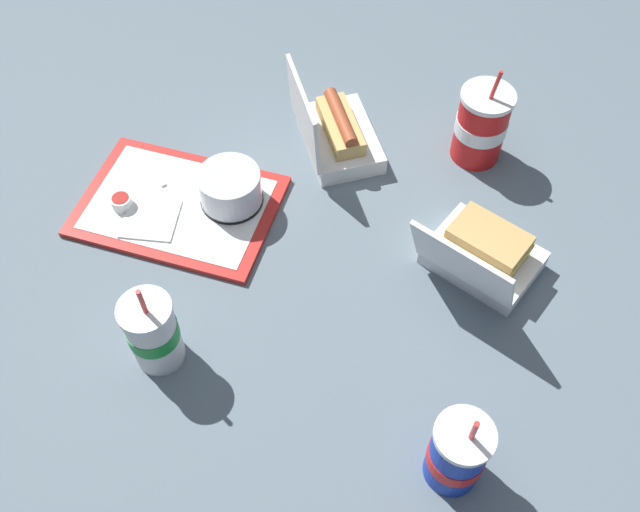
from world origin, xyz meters
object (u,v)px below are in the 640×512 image
ketchup_cup (121,202)px  soda_cup_corner (481,125)px  soda_cup_back (457,453)px  soda_cup_right (153,332)px  cake_container (230,189)px  plastic_fork (150,169)px  food_tray (178,206)px  clamshell_hotdog_front (336,132)px  clamshell_sandwich_center (482,254)px

ketchup_cup → soda_cup_corner: soda_cup_corner is taller
soda_cup_back → ketchup_cup: bearing=149.1°
ketchup_cup → soda_cup_right: soda_cup_right is taller
cake_container → ketchup_cup: size_ratio=3.01×
ketchup_cup → soda_cup_corner: (0.65, 0.27, 0.05)m
plastic_fork → soda_cup_right: size_ratio=0.53×
cake_container → soda_cup_right: (-0.04, -0.34, 0.03)m
food_tray → plastic_fork: bearing=137.7°
soda_cup_right → soda_cup_back: 0.50m
ketchup_cup → cake_container: bearing=14.3°
food_tray → plastic_fork: 0.11m
ketchup_cup → soda_cup_right: size_ratio=0.19×
food_tray → soda_cup_corner: size_ratio=1.82×
food_tray → clamshell_hotdog_front: clamshell_hotdog_front is taller
clamshell_sandwich_center → cake_container: bearing=172.5°
clamshell_sandwich_center → soda_cup_corner: 0.29m
plastic_fork → clamshell_hotdog_front: 0.38m
soda_cup_back → food_tray: bearing=143.0°
food_tray → soda_cup_back: (0.55, -0.42, 0.07)m
food_tray → soda_cup_right: soda_cup_right is taller
ketchup_cup → clamshell_sandwich_center: bearing=-0.9°
cake_container → soda_cup_right: soda_cup_right is taller
soda_cup_right → ketchup_cup: bearing=120.3°
food_tray → cake_container: bearing=15.0°
cake_container → clamshell_sandwich_center: (0.47, -0.06, -0.00)m
clamshell_sandwich_center → soda_cup_right: size_ratio=1.24×
clamshell_sandwich_center → soda_cup_back: (-0.02, -0.38, 0.03)m
plastic_fork → soda_cup_back: size_ratio=0.53×
ketchup_cup → clamshell_hotdog_front: size_ratio=0.16×
plastic_fork → soda_cup_corner: bearing=56.3°
soda_cup_corner → soda_cup_right: 0.74m
food_tray → cake_container: 0.11m
soda_cup_corner → clamshell_hotdog_front: bearing=-173.5°
plastic_fork → soda_cup_right: (0.15, -0.38, 0.06)m
ketchup_cup → soda_cup_back: (0.65, -0.39, 0.05)m
food_tray → clamshell_sandwich_center: size_ratio=1.54×
cake_container → plastic_fork: 0.19m
plastic_fork → clamshell_sandwich_center: clamshell_sandwich_center is taller
soda_cup_right → soda_cup_back: soda_cup_right is taller
ketchup_cup → clamshell_sandwich_center: 0.68m
soda_cup_back → soda_cup_right: bearing=167.5°
clamshell_hotdog_front → soda_cup_corner: 0.29m
cake_container → soda_cup_corner: size_ratio=0.55×
soda_cup_right → food_tray: bearing=101.8°
ketchup_cup → plastic_fork: (0.02, 0.10, -0.01)m
food_tray → soda_cup_right: 0.32m
soda_cup_right → plastic_fork: bearing=110.8°
soda_cup_corner → soda_cup_back: soda_cup_corner is taller
cake_container → plastic_fork: cake_container is taller
plastic_fork → soda_cup_corner: size_ratio=0.50×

